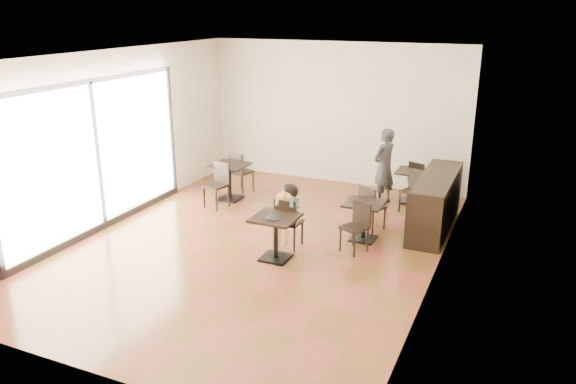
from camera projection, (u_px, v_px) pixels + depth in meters
The scene contains 23 objects.
floor at pixel (259, 243), 9.76m from camera, with size 6.00×8.00×0.01m, color brown.
ceiling at pixel (255, 55), 8.75m from camera, with size 6.00×8.00×0.01m, color white.
wall_back at pixel (337, 114), 12.73m from camera, with size 6.00×0.01×3.20m, color silver.
wall_front at pixel (82, 244), 5.79m from camera, with size 6.00×0.01×3.20m, color silver.
wall_left at pixel (113, 138), 10.41m from camera, with size 0.01×8.00×3.20m, color silver.
wall_right at pixel (442, 175), 8.11m from camera, with size 0.01×8.00×3.20m, color silver.
storefront_window at pixel (96, 155), 10.03m from camera, with size 0.04×4.50×2.60m, color white.
child_table at pixel (276, 238), 9.06m from camera, with size 0.70×0.70×0.74m, color black, non-canonical shape.
child_chair at pixel (289, 222), 9.51m from camera, with size 0.40×0.40×0.89m, color black, non-canonical shape.
child at pixel (289, 216), 9.47m from camera, with size 0.40×0.56×1.12m, color slate, non-canonical shape.
plate at pixel (273, 218), 8.85m from camera, with size 0.25×0.25×0.01m, color black.
pizza_slice at pixel (285, 196), 9.18m from camera, with size 0.26×0.20×0.06m, color #E1C26B, non-canonical shape.
adult_patron at pixel (384, 167), 11.50m from camera, with size 0.58×0.38×1.59m, color #333237.
cafe_table_mid at pixel (364, 221), 9.82m from camera, with size 0.66×0.66×0.70m, color black, non-canonical shape.
cafe_table_left at pixel (229, 182), 11.88m from camera, with size 0.73×0.73×0.77m, color black, non-canonical shape.
cafe_table_back at pixel (412, 187), 11.69m from camera, with size 0.66×0.66×0.70m, color black, non-canonical shape.
chair_mid_a at pixel (372, 207), 10.28m from camera, with size 0.38×0.38×0.84m, color black, non-canonical shape.
chair_mid_b at pixel (354, 228), 9.32m from camera, with size 0.38×0.38×0.84m, color black, non-canonical shape.
chair_left_a at pixel (242, 172), 12.33m from camera, with size 0.41×0.41×0.92m, color black, non-canonical shape.
chair_left_b at pixel (216, 186), 11.38m from camera, with size 0.41×0.41×0.92m, color black, non-canonical shape.
chair_back_a at pixel (420, 180), 11.88m from camera, with size 0.38×0.38×0.84m, color black, non-canonical shape.
chair_back_b at pixel (412, 192), 11.15m from camera, with size 0.38×0.38×0.84m, color black, non-canonical shape.
service_counter at pixel (435, 202), 10.33m from camera, with size 0.60×2.40×1.00m, color black.
Camera 1 is at (4.09, -8.01, 3.93)m, focal length 35.00 mm.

